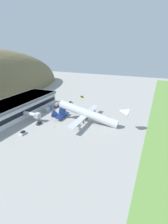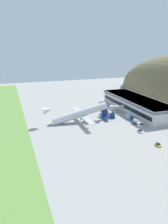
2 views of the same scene
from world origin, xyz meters
The scene contains 12 objects.
ground_plane centered at (0.00, 0.00, 0.00)m, with size 363.72×363.72×0.00m, color #9E9E99.
terminal_building centered at (-14.58, 48.81, 5.63)m, with size 74.43×22.23×9.94m.
jetway_0 centered at (-14.91, 31.71, 3.99)m, with size 3.38×11.69×5.43m.
cargo_airplane centered at (-3.64, -0.18, 5.40)m, with size 39.82×50.17×15.34m.
service_car_0 centered at (-18.15, 24.85, 0.67)m, with size 3.96×1.94×1.63m.
service_car_1 centered at (25.97, 26.57, 0.58)m, with size 4.58×2.05×1.40m.
service_car_2 centered at (44.99, 24.77, 0.60)m, with size 3.79×1.98×1.45m.
service_car_3 centered at (-31.93, 25.03, 0.65)m, with size 4.31×2.15×1.58m.
fuel_truck centered at (2.99, 32.91, 1.43)m, with size 7.15×2.76×2.99m.
box_truck centered at (14.81, 31.70, 1.57)m, with size 8.13×2.90×3.30m.
traffic_cone_0 centered at (-7.31, 23.36, 0.28)m, with size 0.52×0.52×0.58m.
traffic_cone_1 centered at (-18.56, 13.86, 0.28)m, with size 0.52×0.52×0.58m.
Camera 1 is at (-95.35, -38.19, 44.58)m, focal length 28.00 mm.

